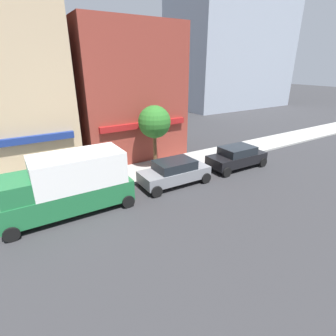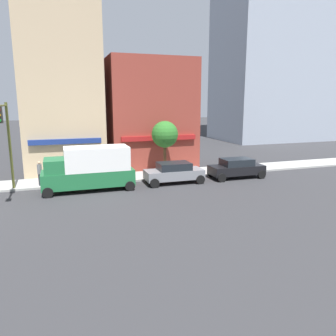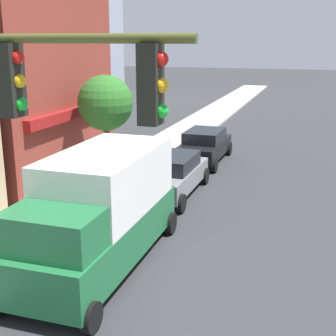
# 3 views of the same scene
# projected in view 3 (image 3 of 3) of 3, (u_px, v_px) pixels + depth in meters

# --- Properties ---
(box_truck_green) EXTENTS (6.21, 2.42, 3.04)m
(box_truck_green) POSITION_uv_depth(u_px,v_px,m) (100.00, 209.00, 12.13)
(box_truck_green) COLOR #1E6638
(box_truck_green) RESTS_ON ground_plane
(sedan_grey) EXTENTS (4.42, 2.02, 1.59)m
(sedan_grey) POSITION_uv_depth(u_px,v_px,m) (172.00, 174.00, 18.05)
(sedan_grey) COLOR slate
(sedan_grey) RESTS_ON ground_plane
(sedan_black) EXTENTS (4.43, 2.02, 1.59)m
(sedan_black) POSITION_uv_depth(u_px,v_px,m) (204.00, 145.00, 22.99)
(sedan_black) COLOR black
(sedan_black) RESTS_ON ground_plane
(fire_hydrant) EXTENTS (0.24, 0.24, 0.84)m
(fire_hydrant) POSITION_uv_depth(u_px,v_px,m) (13.00, 259.00, 11.55)
(fire_hydrant) COLOR red
(fire_hydrant) RESTS_ON sidewalk_left
(street_tree) EXTENTS (2.19, 2.19, 4.39)m
(street_tree) POSITION_uv_depth(u_px,v_px,m) (106.00, 104.00, 18.38)
(street_tree) COLOR brown
(street_tree) RESTS_ON sidewalk_left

